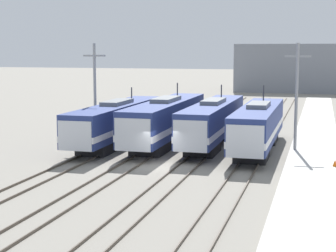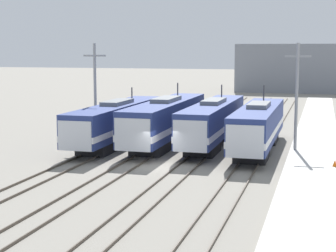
# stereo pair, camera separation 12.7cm
# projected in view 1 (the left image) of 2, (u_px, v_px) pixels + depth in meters

# --- Properties ---
(ground_plane) EXTENTS (400.00, 400.00, 0.00)m
(ground_plane) POSITION_uv_depth(u_px,v_px,m) (159.00, 166.00, 41.34)
(ground_plane) COLOR gray
(rail_pair_far_left) EXTENTS (1.51, 120.00, 0.15)m
(rail_pair_far_left) POSITION_uv_depth(u_px,v_px,m) (79.00, 161.00, 42.98)
(rail_pair_far_left) COLOR #4C4238
(rail_pair_far_left) RESTS_ON ground_plane
(rail_pair_center_left) EXTENTS (1.51, 120.00, 0.15)m
(rail_pair_center_left) POSITION_uv_depth(u_px,v_px,m) (132.00, 163.00, 41.88)
(rail_pair_center_left) COLOR #4C4238
(rail_pair_center_left) RESTS_ON ground_plane
(rail_pair_center_right) EXTENTS (1.51, 120.00, 0.15)m
(rail_pair_center_right) POSITION_uv_depth(u_px,v_px,m) (187.00, 167.00, 40.77)
(rail_pair_center_right) COLOR #4C4238
(rail_pair_center_right) RESTS_ON ground_plane
(rail_pair_far_right) EXTENTS (1.51, 120.00, 0.15)m
(rail_pair_far_right) POSITION_uv_depth(u_px,v_px,m) (245.00, 170.00, 39.67)
(rail_pair_far_right) COLOR #4C4238
(rail_pair_far_right) RESTS_ON ground_plane
(locomotive_far_left) EXTENTS (2.98, 18.33, 4.89)m
(locomotive_far_left) POSITION_uv_depth(u_px,v_px,m) (115.00, 122.00, 50.24)
(locomotive_far_left) COLOR black
(locomotive_far_left) RESTS_ON ground_plane
(locomotive_center_left) EXTENTS (3.10, 18.84, 5.31)m
(locomotive_center_left) POSITION_uv_depth(u_px,v_px,m) (165.00, 121.00, 50.34)
(locomotive_center_left) COLOR black
(locomotive_center_left) RESTS_ON ground_plane
(locomotive_center_right) EXTENTS (2.86, 18.46, 5.17)m
(locomotive_center_right) POSITION_uv_depth(u_px,v_px,m) (212.00, 122.00, 49.81)
(locomotive_center_right) COLOR black
(locomotive_center_right) RESTS_ON ground_plane
(locomotive_far_right) EXTENTS (2.95, 17.27, 5.31)m
(locomotive_far_right) POSITION_uv_depth(u_px,v_px,m) (258.00, 127.00, 46.99)
(locomotive_far_right) COLOR black
(locomotive_far_right) RESTS_ON ground_plane
(catenary_tower_left) EXTENTS (2.08, 0.25, 9.06)m
(catenary_tower_left) POSITION_uv_depth(u_px,v_px,m) (95.00, 91.00, 50.45)
(catenary_tower_left) COLOR gray
(catenary_tower_left) RESTS_ON ground_plane
(catenary_tower_right) EXTENTS (2.08, 0.25, 9.06)m
(catenary_tower_right) POSITION_uv_depth(u_px,v_px,m) (297.00, 95.00, 45.81)
(catenary_tower_right) COLOR gray
(catenary_tower_right) RESTS_ON ground_plane
(platform) EXTENTS (4.00, 120.00, 0.31)m
(platform) POSITION_uv_depth(u_px,v_px,m) (313.00, 173.00, 38.43)
(platform) COLOR beige
(platform) RESTS_ON ground_plane
(traffic_cone) EXTENTS (0.34, 0.34, 0.48)m
(traffic_cone) POSITION_uv_depth(u_px,v_px,m) (335.00, 163.00, 39.64)
(traffic_cone) COLOR orange
(traffic_cone) RESTS_ON platform
(depot_building) EXTENTS (24.60, 13.20, 9.56)m
(depot_building) POSITION_uv_depth(u_px,v_px,m) (299.00, 68.00, 114.03)
(depot_building) COLOR gray
(depot_building) RESTS_ON ground_plane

